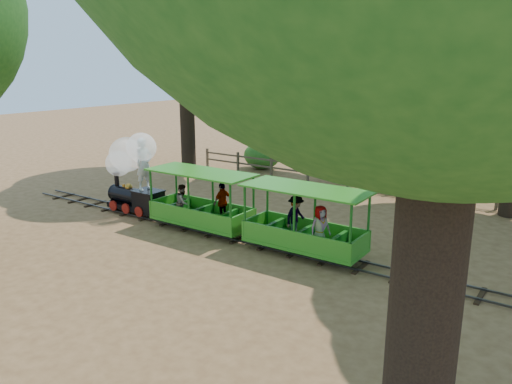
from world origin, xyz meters
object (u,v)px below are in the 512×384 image
Objects in this scene: locomotive at (131,167)px; fence at (370,178)px; carriage_front at (202,207)px.

locomotive is 9.94m from fence.
locomotive reaches higher than fence.
carriage_front is 0.20× the size of fence.
carriage_front is 8.41m from fence.
locomotive is at bearing 178.44° from carriage_front.
locomotive is 3.47m from carriage_front.
fence is (2.55, 8.02, -0.22)m from carriage_front.
carriage_front reaches higher than fence.
locomotive is 0.84× the size of carriage_front.
carriage_front is at bearing -1.56° from locomotive.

